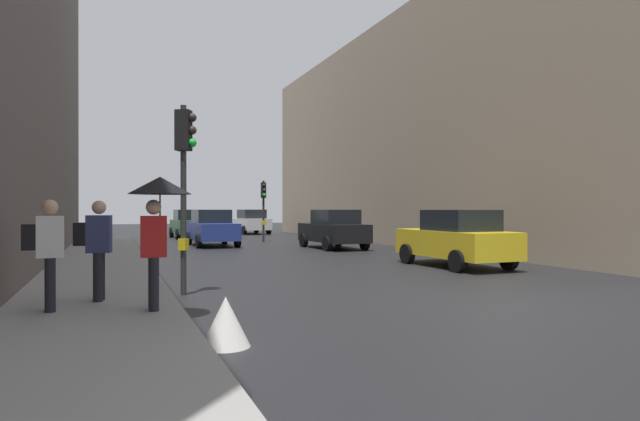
% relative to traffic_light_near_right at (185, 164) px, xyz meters
% --- Properties ---
extents(ground_plane, '(120.00, 120.00, 0.00)m').
position_rel_traffic_light_near_right_xyz_m(ground_plane, '(5.55, -3.07, -2.71)').
color(ground_plane, black).
extents(sidewalk_kerb, '(2.80, 40.00, 0.16)m').
position_rel_traffic_light_near_right_xyz_m(sidewalk_kerb, '(-1.72, 2.93, -2.63)').
color(sidewalk_kerb, gray).
rests_on(sidewalk_kerb, ground).
extents(building_facade_right, '(12.00, 32.82, 11.41)m').
position_rel_traffic_light_near_right_xyz_m(building_facade_right, '(17.42, 13.31, 2.99)').
color(building_facade_right, gray).
rests_on(building_facade_right, ground).
extents(traffic_light_near_right, '(0.45, 0.36, 3.93)m').
position_rel_traffic_light_near_right_xyz_m(traffic_light_near_right, '(0.00, 0.00, 0.00)').
color(traffic_light_near_right, '#2D2D2D').
rests_on(traffic_light_near_right, ground).
extents(traffic_light_far_median, '(0.25, 0.43, 3.34)m').
position_rel_traffic_light_near_right_xyz_m(traffic_light_far_median, '(6.36, 16.99, -0.40)').
color(traffic_light_far_median, '#2D2D2D').
rests_on(traffic_light_far_median, ground).
extents(car_green_estate, '(2.13, 4.26, 1.76)m').
position_rel_traffic_light_near_right_xyz_m(car_green_estate, '(3.10, 22.28, -1.83)').
color(car_green_estate, '#2D6038').
rests_on(car_green_estate, ground).
extents(car_dark_suv, '(2.15, 4.27, 1.76)m').
position_rel_traffic_light_near_right_xyz_m(car_dark_suv, '(8.00, 11.04, -1.83)').
color(car_dark_suv, black).
rests_on(car_dark_suv, ground).
extents(car_blue_van, '(2.11, 4.25, 1.76)m').
position_rel_traffic_light_near_right_xyz_m(car_blue_van, '(3.17, 14.78, -1.83)').
color(car_blue_van, navy).
rests_on(car_blue_van, ground).
extents(car_yellow_taxi, '(2.05, 4.22, 1.76)m').
position_rel_traffic_light_near_right_xyz_m(car_yellow_taxi, '(8.53, 2.52, -1.83)').
color(car_yellow_taxi, yellow).
rests_on(car_yellow_taxi, ground).
extents(car_white_compact, '(2.27, 4.32, 1.76)m').
position_rel_traffic_light_near_right_xyz_m(car_white_compact, '(8.08, 26.74, -1.83)').
color(car_white_compact, silver).
rests_on(car_white_compact, ground).
extents(pedestrian_with_umbrella, '(1.00, 1.00, 2.14)m').
position_rel_traffic_light_near_right_xyz_m(pedestrian_with_umbrella, '(-0.72, -2.40, -0.87)').
color(pedestrian_with_umbrella, black).
rests_on(pedestrian_with_umbrella, sidewalk_kerb).
extents(pedestrian_with_black_backpack, '(0.62, 0.36, 1.77)m').
position_rel_traffic_light_near_right_xyz_m(pedestrian_with_black_backpack, '(-2.37, -1.89, -1.55)').
color(pedestrian_with_black_backpack, black).
rests_on(pedestrian_with_black_backpack, sidewalk_kerb).
extents(pedestrian_with_grey_backpack, '(0.64, 0.39, 1.77)m').
position_rel_traffic_light_near_right_xyz_m(pedestrian_with_grey_backpack, '(-1.66, -1.12, -1.55)').
color(pedestrian_with_grey_backpack, black).
rests_on(pedestrian_with_grey_backpack, sidewalk_kerb).
extents(warning_sign_triangle, '(0.64, 0.64, 0.65)m').
position_rel_traffic_light_near_right_xyz_m(warning_sign_triangle, '(-0.05, -4.48, -2.38)').
color(warning_sign_triangle, silver).
rests_on(warning_sign_triangle, ground).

